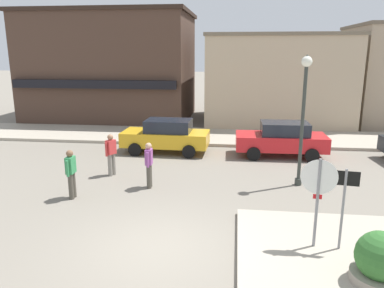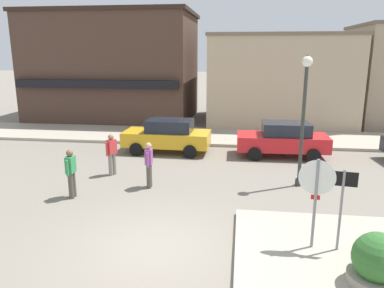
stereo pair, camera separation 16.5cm
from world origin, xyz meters
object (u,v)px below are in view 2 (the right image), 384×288
at_px(planter, 377,265).
at_px(parked_car_second, 283,139).
at_px(parked_car_nearest, 168,135).
at_px(pedestrian_kerb_side, 112,153).
at_px(pedestrian_crossing_near, 149,164).
at_px(pedestrian_crossing_far, 71,172).
at_px(stop_sign, 316,192).
at_px(lamp_post, 304,103).
at_px(one_way_sign, 341,202).

xyz_separation_m(planter, parked_car_second, (-0.84, 9.77, 0.25)).
xyz_separation_m(parked_car_nearest, pedestrian_kerb_side, (-1.46, -3.58, 0.06)).
relative_size(planter, pedestrian_crossing_near, 0.76).
bearing_deg(planter, pedestrian_crossing_near, 138.90).
bearing_deg(parked_car_second, pedestrian_crossing_far, -140.82).
relative_size(stop_sign, pedestrian_kerb_side, 1.43).
distance_m(parked_car_second, pedestrian_crossing_far, 9.37).
relative_size(planter, parked_car_second, 0.30).
bearing_deg(parked_car_second, pedestrian_crossing_near, -137.00).
distance_m(parked_car_second, pedestrian_kerb_side, 7.61).
relative_size(planter, pedestrian_crossing_far, 0.76).
height_order(lamp_post, pedestrian_kerb_side, lamp_post).
xyz_separation_m(planter, pedestrian_kerb_side, (-7.58, 6.24, 0.31)).
height_order(one_way_sign, pedestrian_kerb_side, one_way_sign).
xyz_separation_m(pedestrian_crossing_far, pedestrian_kerb_side, (0.52, 2.38, 0.00)).
xyz_separation_m(stop_sign, planter, (1.00, -1.34, -0.96)).
height_order(stop_sign, pedestrian_crossing_near, stop_sign).
relative_size(parked_car_second, pedestrian_crossing_near, 2.50).
bearing_deg(planter, pedestrian_kerb_side, 140.55).
bearing_deg(parked_car_second, planter, -85.07).
relative_size(parked_car_nearest, pedestrian_kerb_side, 2.52).
xyz_separation_m(stop_sign, lamp_post, (0.35, 4.64, 1.44)).
xyz_separation_m(stop_sign, one_way_sign, (0.56, -0.06, -0.19)).
distance_m(parked_car_nearest, parked_car_second, 5.28).
xyz_separation_m(stop_sign, pedestrian_crossing_near, (-4.85, 3.77, -0.65)).
bearing_deg(planter, one_way_sign, 108.76).
height_order(lamp_post, parked_car_nearest, lamp_post).
height_order(pedestrian_crossing_near, pedestrian_kerb_side, same).
bearing_deg(pedestrian_crossing_far, pedestrian_crossing_near, 28.95).
height_order(planter, parked_car_nearest, parked_car_nearest).
bearing_deg(pedestrian_crossing_near, parked_car_nearest, 93.34).
bearing_deg(one_way_sign, pedestrian_crossing_near, 144.76).
relative_size(one_way_sign, planter, 1.71).
height_order(one_way_sign, lamp_post, lamp_post).
bearing_deg(one_way_sign, parked_car_second, 92.75).
bearing_deg(parked_car_nearest, planter, -58.04).
relative_size(stop_sign, lamp_post, 0.51).
bearing_deg(parked_car_second, parked_car_nearest, 179.54).
relative_size(parked_car_second, pedestrian_kerb_side, 2.50).
relative_size(stop_sign, pedestrian_crossing_far, 1.43).
relative_size(lamp_post, pedestrian_crossing_near, 2.82).
bearing_deg(pedestrian_crossing_far, pedestrian_kerb_side, 77.71).
distance_m(planter, lamp_post, 6.48).
bearing_deg(lamp_post, pedestrian_kerb_side, 177.87).
xyz_separation_m(lamp_post, pedestrian_crossing_far, (-7.46, -2.12, -2.09)).
bearing_deg(parked_car_second, stop_sign, -91.05).
height_order(parked_car_nearest, pedestrian_crossing_far, pedestrian_crossing_far).
xyz_separation_m(stop_sign, pedestrian_crossing_far, (-7.11, 2.52, -0.65)).
bearing_deg(pedestrian_kerb_side, lamp_post, -2.13).
bearing_deg(pedestrian_crossing_far, stop_sign, -19.52).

